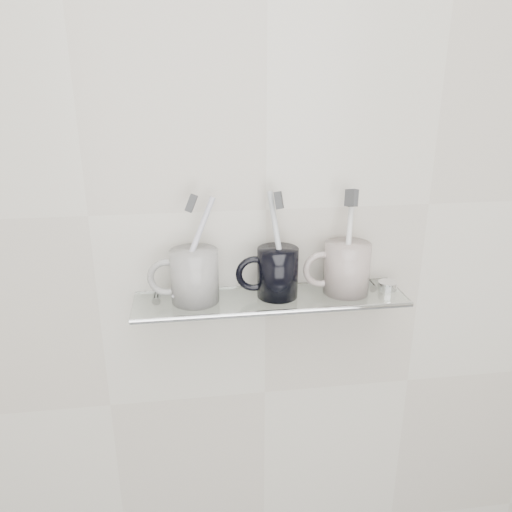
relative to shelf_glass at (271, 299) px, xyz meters
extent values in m
plane|color=#BCB8AA|center=(0.00, 0.06, 0.15)|extent=(2.50, 0.00, 2.50)
cube|color=silver|center=(0.00, 0.00, 0.00)|extent=(0.50, 0.12, 0.01)
cylinder|color=silver|center=(0.00, -0.06, 0.00)|extent=(0.50, 0.01, 0.01)
cylinder|color=silver|center=(-0.21, 0.05, -0.01)|extent=(0.02, 0.03, 0.02)
cylinder|color=silver|center=(0.21, 0.05, -0.01)|extent=(0.02, 0.03, 0.02)
cylinder|color=silver|center=(-0.14, 0.00, 0.05)|extent=(0.10, 0.10, 0.10)
torus|color=silver|center=(-0.19, 0.00, 0.05)|extent=(0.07, 0.01, 0.07)
cylinder|color=silver|center=(-0.14, 0.00, 0.10)|extent=(0.09, 0.04, 0.18)
cube|color=#353638|center=(-0.14, 0.00, 0.19)|extent=(0.02, 0.03, 0.04)
cylinder|color=black|center=(0.01, 0.00, 0.05)|extent=(0.08, 0.08, 0.09)
torus|color=black|center=(-0.03, 0.00, 0.05)|extent=(0.07, 0.01, 0.07)
cylinder|color=#B5BBC1|center=(0.01, 0.00, 0.10)|extent=(0.04, 0.06, 0.19)
cube|color=#353638|center=(0.01, 0.00, 0.19)|extent=(0.02, 0.03, 0.04)
cylinder|color=silver|center=(0.14, 0.00, 0.05)|extent=(0.11, 0.11, 0.10)
torus|color=silver|center=(0.09, 0.00, 0.05)|extent=(0.07, 0.01, 0.07)
cylinder|color=silver|center=(0.14, 0.00, 0.10)|extent=(0.04, 0.07, 0.18)
cube|color=#353638|center=(0.14, 0.00, 0.19)|extent=(0.02, 0.03, 0.04)
cylinder|color=silver|center=(0.23, 0.00, 0.01)|extent=(0.04, 0.04, 0.02)
camera|label=1|loc=(-0.14, -0.83, 0.39)|focal=35.00mm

